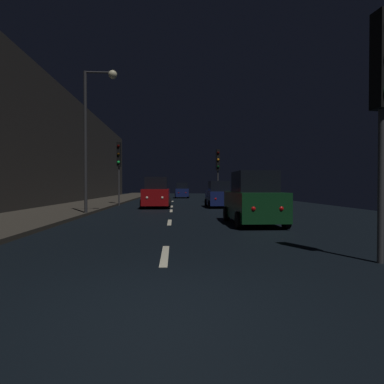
% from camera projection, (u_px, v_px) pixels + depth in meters
% --- Properties ---
extents(ground, '(25.33, 84.00, 0.02)m').
position_uv_depth(ground, '(172.00, 204.00, 28.74)').
color(ground, black).
extents(sidewalk_left, '(4.40, 84.00, 0.15)m').
position_uv_depth(sidewalk_left, '(96.00, 203.00, 28.40)').
color(sidewalk_left, '#38332B').
rests_on(sidewalk_left, ground).
extents(building_facade_left, '(0.80, 63.00, 9.46)m').
position_uv_depth(building_facade_left, '(50.00, 143.00, 24.69)').
color(building_facade_left, '#2D2B28').
rests_on(building_facade_left, ground).
extents(lane_centerline, '(0.16, 28.30, 0.01)m').
position_uv_depth(lane_centerline, '(171.00, 211.00, 19.98)').
color(lane_centerline, beige).
rests_on(lane_centerline, ground).
extents(traffic_light_near_right, '(0.35, 0.48, 4.92)m').
position_uv_depth(traffic_light_near_right, '(383.00, 80.00, 6.47)').
color(traffic_light_near_right, '#38383A').
rests_on(traffic_light_near_right, ground).
extents(traffic_light_far_right, '(0.32, 0.47, 4.88)m').
position_uv_depth(traffic_light_far_right, '(218.00, 164.00, 30.36)').
color(traffic_light_far_right, '#38383A').
rests_on(traffic_light_far_right, ground).
extents(traffic_light_far_left, '(0.31, 0.46, 4.98)m').
position_uv_depth(traffic_light_far_left, '(119.00, 159.00, 26.07)').
color(traffic_light_far_left, '#38383A').
rests_on(traffic_light_far_left, ground).
extents(streetlamp_overhead, '(1.70, 0.44, 7.48)m').
position_uv_depth(streetlamp_overhead, '(94.00, 120.00, 17.08)').
color(streetlamp_overhead, '#2D2D30').
rests_on(streetlamp_overhead, ground).
extents(car_approaching_headlights, '(1.98, 4.29, 2.16)m').
position_uv_depth(car_approaching_headlights, '(156.00, 194.00, 23.67)').
color(car_approaching_headlights, maroon).
rests_on(car_approaching_headlights, ground).
extents(car_parked_right_far, '(1.73, 3.75, 1.89)m').
position_uv_depth(car_parked_right_far, '(218.00, 195.00, 23.90)').
color(car_parked_right_far, '#141E51').
rests_on(car_parked_right_far, ground).
extents(car_distant_taillights, '(1.82, 3.94, 1.99)m').
position_uv_depth(car_distant_taillights, '(182.00, 191.00, 43.36)').
color(car_distant_taillights, '#141E51').
rests_on(car_distant_taillights, ground).
extents(car_parked_right_near, '(1.93, 4.18, 2.10)m').
position_uv_depth(car_parked_right_near, '(254.00, 200.00, 13.27)').
color(car_parked_right_near, '#0F3819').
rests_on(car_parked_right_near, ground).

